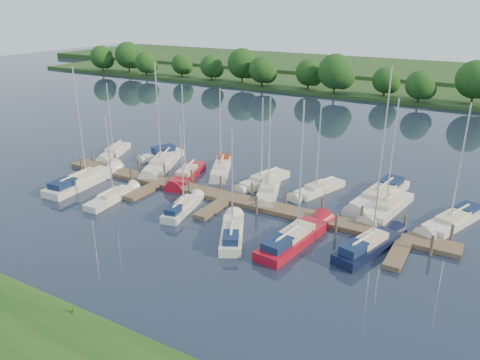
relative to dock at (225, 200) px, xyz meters
The scene contains 23 objects.
ground 7.31m from the dock, 90.00° to the right, with size 260.00×260.00×0.00m, color #1A2134.
dock is the anchor object (origin of this frame).
mooring_pilings 1.19m from the dock, 90.00° to the left, with size 38.24×2.84×2.00m.
far_shore 67.69m from the dock, 90.00° to the left, with size 180.00×30.00×0.60m, color #1F4119.
distant_hill 92.69m from the dock, 90.00° to the left, with size 220.00×40.00×1.40m, color #345123.
treeline 54.76m from the dock, 86.77° to the left, with size 145.23×9.93×8.29m.
sailboat_n_0 19.70m from the dock, 164.38° to the left, with size 3.72×6.89×9.00m.
motorboat 15.20m from the dock, 151.04° to the left, with size 3.34×5.47×1.78m.
sailboat_n_2 12.14m from the dock, 157.21° to the left, with size 4.97×9.26×11.93m.
sailboat_n_3 7.57m from the dock, 154.03° to the left, with size 3.75×7.97×10.13m.
sailboat_n_4 8.51m from the dock, 124.61° to the left, with size 4.42×7.20×9.44m.
sailboat_n_5 5.91m from the dock, 81.49° to the left, with size 2.99×7.18×9.20m.
sailboat_n_6 4.56m from the dock, 55.82° to the left, with size 3.99×7.57×9.82m.
sailboat_n_7 9.17m from the dock, 44.99° to the left, with size 3.42×6.89×8.82m.
sailboat_n_8 14.32m from the dock, 32.50° to the left, with size 3.58×10.18×12.68m.
sailboat_n_9 14.40m from the dock, 22.02° to the left, with size 3.02×8.29×10.48m.
sailboat_n_10 19.50m from the dock, 16.66° to the left, with size 4.38×8.36×10.58m.
sailboat_s_0 15.10m from the dock, 166.96° to the right, with size 2.79×9.58×12.11m.
sailboat_s_1 10.53m from the dock, 152.18° to the right, with size 1.97×6.45×8.25m.
sailboat_s_2 4.26m from the dock, 120.45° to the right, with size 2.46×6.26×8.10m.
sailboat_s_3 6.95m from the dock, 53.69° to the right, with size 4.34×6.68×9.07m.
sailboat_s_4 9.50m from the dock, 24.22° to the right, with size 3.03×9.03×11.37m.
sailboat_s_5 14.12m from the dock, ahead, with size 3.56×7.79×10.09m.
Camera 1 is at (20.98, -26.09, 17.34)m, focal length 35.00 mm.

